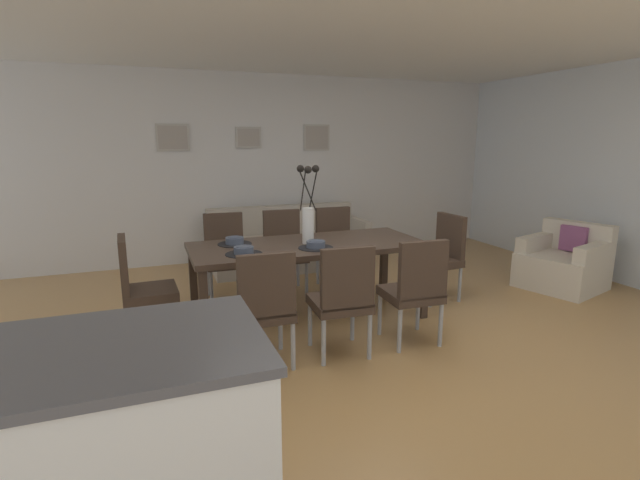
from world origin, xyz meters
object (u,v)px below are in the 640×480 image
dining_chair_near_right (225,252)px  centerpiece_vase (308,214)px  bowl_far_left (316,244)px  framed_picture_left (173,137)px  framed_picture_center (249,138)px  dining_chair_far_right (284,247)px  bowl_near_right (235,240)px  dining_chair_near_left (264,304)px  dining_chair_head_west (140,284)px  bowl_near_left (244,250)px  dining_chair_mid_left (415,286)px  armchair (564,264)px  sofa (288,246)px  dining_chair_mid_right (336,243)px  framed_picture_right (317,138)px  dining_table (308,250)px  dining_chair_far_left (343,295)px  dining_chair_head_east (441,253)px

dining_chair_near_right → centerpiece_vase: size_ratio=1.25×
bowl_far_left → framed_picture_left: (-1.01, 2.71, 0.95)m
framed_picture_center → dining_chair_far_right: bearing=-89.4°
bowl_near_right → dining_chair_near_left: bearing=-89.6°
dining_chair_head_west → bowl_near_left: 0.92m
dining_chair_mid_left → bowl_far_left: bearing=132.2°
armchair → dining_chair_far_right: bearing=161.4°
bowl_far_left → sofa: 2.20m
dining_chair_mid_left → dining_chair_mid_right: 1.77m
dining_chair_head_west → centerpiece_vase: centerpiece_vase is taller
dining_chair_near_left → centerpiece_vase: bearing=53.0°
bowl_far_left → framed_picture_right: 3.05m
dining_table → armchair: (3.11, -0.15, -0.39)m
framed_picture_center → bowl_far_left: bearing=-90.0°
dining_chair_near_right → bowl_far_left: dining_chair_near_right is taller
armchair → framed_picture_left: bearing=147.2°
dining_chair_near_right → bowl_near_left: dining_chair_near_right is taller
dining_chair_far_left → framed_picture_left: size_ratio=2.18×
dining_table → centerpiece_vase: 0.35m
centerpiece_vase → framed_picture_left: (-1.01, 2.50, 0.71)m
centerpiece_vase → bowl_near_right: (-0.66, 0.21, -0.24)m
centerpiece_vase → dining_chair_far_right: bearing=88.9°
dining_chair_mid_left → framed_picture_left: framed_picture_left is taller
dining_chair_far_left → bowl_near_left: 0.97m
centerpiece_vase → dining_chair_near_right: bearing=125.9°
dining_chair_mid_right → bowl_far_left: dining_chair_mid_right is taller
bowl_far_left → framed_picture_right: framed_picture_right is taller
dining_chair_far_right → centerpiece_vase: size_ratio=1.25×
dining_chair_far_right → bowl_near_right: size_ratio=5.41×
bowl_near_right → armchair: size_ratio=0.17×
dining_table → dining_chair_mid_right: bearing=53.0°
dining_chair_far_left → dining_chair_mid_right: same height
bowl_near_left → dining_chair_mid_right: bearing=39.4°
dining_chair_head_east → dining_table: bearing=-178.9°
dining_table → bowl_near_left: bearing=-162.3°
dining_chair_head_east → armchair: bearing=-6.5°
dining_chair_head_west → framed_picture_center: bearing=58.9°
dining_chair_far_left → dining_chair_far_right: size_ratio=1.00×
dining_chair_near_left → centerpiece_vase: 1.20m
dining_chair_head_east → armchair: dining_chair_head_east is taller
dining_chair_head_east → sofa: size_ratio=0.44×
dining_chair_mid_right → bowl_near_left: bearing=-140.6°
armchair → framed_picture_left: framed_picture_left is taller
dining_table → bowl_near_right: bearing=162.3°
sofa → bowl_near_right: bearing=-121.4°
dining_chair_mid_right → sofa: 1.09m
dining_chair_mid_left → framed_picture_center: size_ratio=2.58×
dining_table → dining_chair_head_west: bearing=-179.5°
dining_chair_head_east → bowl_near_left: (-2.19, -0.24, 0.27)m
dining_chair_mid_left → dining_chair_head_east: 1.30m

